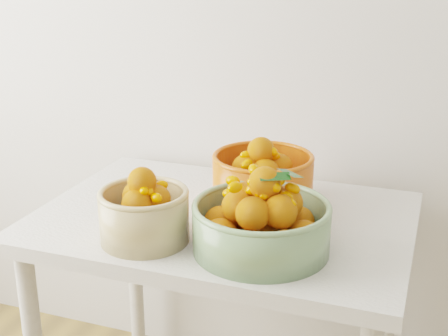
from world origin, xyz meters
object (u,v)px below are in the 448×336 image
Objects in this scene: table at (224,247)px; bowl_cream at (144,213)px; bowl_orange at (263,179)px; bowl_green at (261,222)px.

bowl_cream reaches higher than table.
bowl_orange is at bearing 55.66° from bowl_cream.
table is 0.30m from bowl_cream.
bowl_orange reaches higher than bowl_cream.
table is 0.28m from bowl_green.
bowl_green is (0.15, -0.17, 0.17)m from table.
bowl_orange is (0.08, 0.10, 0.18)m from table.
table is at bearing 58.17° from bowl_cream.
bowl_orange is at bearing 50.73° from table.
bowl_cream is 0.56× the size of bowl_green.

